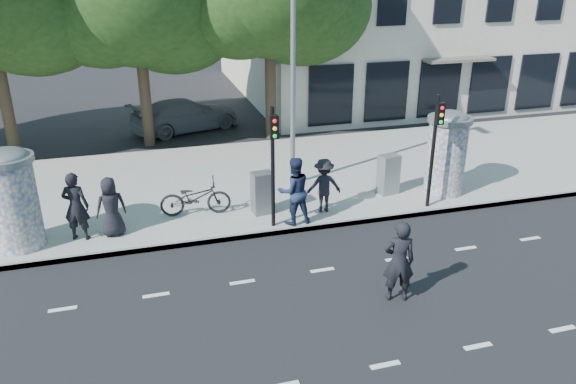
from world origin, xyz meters
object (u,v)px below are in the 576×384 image
object	(u,v)px
street_lamp	(294,40)
ped_b	(76,206)
ad_column_left	(12,197)
man_road	(399,261)
ped_c	(294,191)
ad_column_right	(447,151)
cabinet_right	(388,174)
ped_d	(324,185)
cabinet_left	(263,193)
car_right	(185,115)
bicycle	(195,197)
ped_a	(111,207)
traffic_pole_far	(435,140)
traffic_pole_near	(273,156)

from	to	relation	value
street_lamp	ped_b	bearing A→B (deg)	-161.92
ad_column_left	man_road	world-z (taller)	ad_column_left
street_lamp	ped_c	xyz separation A→B (m)	(-0.80, -2.78, -3.67)
ped_b	man_road	xyz separation A→B (m)	(6.94, -4.72, -0.13)
ad_column_right	cabinet_right	distance (m)	1.93
ped_d	ped_c	bearing A→B (deg)	31.46
ad_column_right	cabinet_left	world-z (taller)	ad_column_right
car_right	ad_column_right	bearing A→B (deg)	-163.87
ped_c	bicycle	bearing A→B (deg)	-31.69
ped_a	ped_c	xyz separation A→B (m)	(4.88, -0.64, 0.15)
traffic_pole_far	ped_c	world-z (taller)	traffic_pole_far
traffic_pole_near	ped_c	distance (m)	1.26
ped_a	ped_d	distance (m)	5.95
ped_a	ped_d	bearing A→B (deg)	165.88
traffic_pole_near	ped_a	size ratio (longest dim) A/B	2.07
ad_column_right	ped_c	xyz separation A→B (m)	(-5.20, -0.85, -0.41)
street_lamp	ped_d	world-z (taller)	street_lamp
traffic_pole_near	ped_c	world-z (taller)	traffic_pole_near
cabinet_right	ped_d	bearing A→B (deg)	-174.48
cabinet_left	ped_b	bearing A→B (deg)	175.84
street_lamp	bicycle	bearing A→B (deg)	-156.55
ped_c	cabinet_left	bearing A→B (deg)	-57.35
traffic_pole_near	ped_d	world-z (taller)	traffic_pole_near
ped_a	bicycle	distance (m)	2.42
traffic_pole_far	ped_c	bearing A→B (deg)	179.22
ped_a	street_lamp	bearing A→B (deg)	-172.50
ped_a	ped_c	bearing A→B (deg)	159.36
man_road	cabinet_left	xyz separation A→B (m)	(-1.87, 4.97, -0.18)
traffic_pole_far	cabinet_left	size ratio (longest dim) A/B	2.71
traffic_pole_far	ped_b	xyz separation A→B (m)	(-9.95, 0.70, -1.14)
ped_c	car_right	world-z (taller)	ped_c
man_road	cabinet_right	world-z (taller)	man_road
traffic_pole_near	ped_a	world-z (taller)	traffic_pole_near
ad_column_left	man_road	xyz separation A→B (m)	(8.38, -4.72, -0.58)
ped_a	car_right	size ratio (longest dim) A/B	0.34
ped_c	man_road	xyz separation A→B (m)	(1.18, -4.07, -0.17)
ad_column_right	ped_d	size ratio (longest dim) A/B	1.64
street_lamp	traffic_pole_near	bearing A→B (deg)	-116.23
cabinet_right	ped_a	bearing A→B (deg)	173.38
ad_column_right	ped_d	bearing A→B (deg)	-175.73
man_road	cabinet_right	distance (m)	5.78
traffic_pole_near	ped_c	xyz separation A→B (m)	(0.60, 0.06, -1.11)
traffic_pole_far	ped_d	world-z (taller)	traffic_pole_far
cabinet_left	man_road	bearing A→B (deg)	-76.41
cabinet_right	ped_b	bearing A→B (deg)	172.97
ped_b	ped_d	bearing A→B (deg)	-163.80
man_road	cabinet_right	xyz separation A→B (m)	(2.28, 5.31, -0.18)
cabinet_left	cabinet_right	xyz separation A→B (m)	(4.15, 0.34, 0.01)
ad_column_left	ad_column_right	xyz separation A→B (m)	(12.40, 0.20, 0.00)
ad_column_left	traffic_pole_near	xyz separation A→B (m)	(6.60, -0.71, 0.69)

